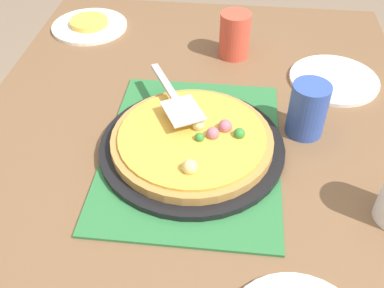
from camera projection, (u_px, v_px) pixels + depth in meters
name	position (u px, v px, depth m)	size (l,w,h in m)	color
dining_table	(192.00, 187.00, 1.00)	(1.40, 1.00, 0.75)	brown
placemat	(192.00, 150.00, 0.93)	(0.48, 0.36, 0.01)	#2D753D
pizza_pan	(192.00, 147.00, 0.92)	(0.38, 0.38, 0.01)	black
pizza	(193.00, 139.00, 0.91)	(0.33, 0.33, 0.05)	#B78442
plate_far_right	(90.00, 26.00, 1.32)	(0.22, 0.22, 0.01)	white
plate_side	(334.00, 79.00, 1.12)	(0.22, 0.22, 0.01)	white
served_slice_right	(89.00, 22.00, 1.31)	(0.11, 0.11, 0.02)	#EAB747
cup_near	(308.00, 109.00, 0.94)	(0.08, 0.08, 0.12)	#3351AD
cup_corner	(235.00, 35.00, 1.17)	(0.08, 0.08, 0.12)	#E04C38
pizza_server	(175.00, 98.00, 0.95)	(0.22, 0.15, 0.01)	silver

